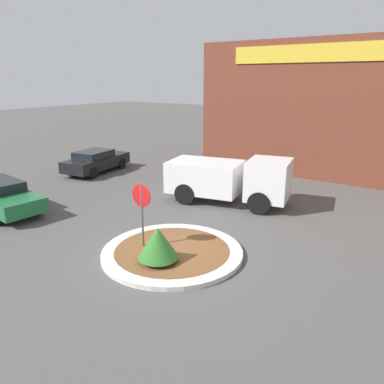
{
  "coord_description": "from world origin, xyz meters",
  "views": [
    {
      "loc": [
        6.7,
        -8.65,
        5.41
      ],
      "look_at": [
        -1.04,
        2.64,
        1.24
      ],
      "focal_mm": 35.0,
      "sensor_mm": 36.0,
      "label": 1
    }
  ],
  "objects": [
    {
      "name": "storefront_building",
      "position": [
        1.07,
        14.68,
        3.73
      ],
      "size": [
        14.89,
        6.07,
        7.46
      ],
      "color": "brown",
      "rests_on": "ground_plane"
    },
    {
      "name": "island_shrub",
      "position": [
        0.12,
        -0.84,
        0.75
      ],
      "size": [
        1.23,
        1.23,
        1.08
      ],
      "color": "brown",
      "rests_on": "traffic_island"
    },
    {
      "name": "stop_sign",
      "position": [
        -0.97,
        -0.29,
        1.57
      ],
      "size": [
        0.75,
        0.07,
        2.26
      ],
      "color": "#4C4C51",
      "rests_on": "ground_plane"
    },
    {
      "name": "ground_plane",
      "position": [
        0.0,
        0.0,
        0.0
      ],
      "size": [
        120.0,
        120.0,
        0.0
      ],
      "primitive_type": "plane",
      "color": "#514F4C"
    },
    {
      "name": "parked_sedan_green",
      "position": [
        -8.44,
        -0.85,
        0.69
      ],
      "size": [
        4.84,
        2.23,
        1.3
      ],
      "rotation": [
        0.0,
        0.0,
        -0.11
      ],
      "color": "#1E6638",
      "rests_on": "ground_plane"
    },
    {
      "name": "traffic_island",
      "position": [
        0.0,
        0.0,
        0.07
      ],
      "size": [
        4.51,
        4.51,
        0.15
      ],
      "color": "beige",
      "rests_on": "ground_plane"
    },
    {
      "name": "parked_sedan_black",
      "position": [
        -10.41,
        6.16,
        0.69
      ],
      "size": [
        2.39,
        4.55,
        1.33
      ],
      "rotation": [
        0.0,
        0.0,
        1.72
      ],
      "color": "black",
      "rests_on": "ground_plane"
    },
    {
      "name": "utility_truck",
      "position": [
        -1.08,
        5.58,
        1.14
      ],
      "size": [
        5.67,
        3.1,
        2.11
      ],
      "rotation": [
        0.0,
        0.0,
        0.21
      ],
      "color": "white",
      "rests_on": "ground_plane"
    }
  ]
}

